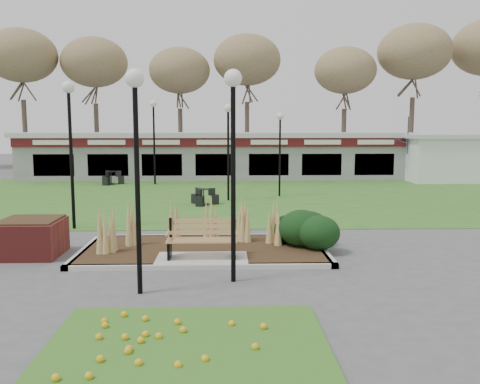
{
  "coord_description": "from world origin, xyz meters",
  "views": [
    {
      "loc": [
        0.57,
        -11.86,
        3.29
      ],
      "look_at": [
        0.98,
        2.0,
        1.49
      ],
      "focal_mm": 38.0,
      "sensor_mm": 36.0,
      "label": 1
    }
  ],
  "objects_px": {
    "lamp_post_mid_right": "(228,131)",
    "food_pavilion": "(216,155)",
    "car_black": "(56,164)",
    "lamp_post_mid_left": "(70,122)",
    "lamp_post_near_left": "(233,129)",
    "patio_umbrella": "(407,153)",
    "bistro_set_a": "(204,199)",
    "park_bench": "(202,238)",
    "lamp_post_far_left": "(154,123)",
    "service_hut": "(442,157)",
    "brick_planter": "(31,237)",
    "lamp_post_near_right": "(136,132)",
    "bistro_set_b": "(111,180)",
    "lamp_post_far_right": "(280,136)"
  },
  "relations": [
    {
      "from": "lamp_post_mid_right",
      "to": "food_pavilion",
      "type": "bearing_deg",
      "value": 94.3
    },
    {
      "from": "car_black",
      "to": "lamp_post_mid_left",
      "type": "bearing_deg",
      "value": -174.0
    },
    {
      "from": "lamp_post_near_left",
      "to": "patio_umbrella",
      "type": "bearing_deg",
      "value": 61.15
    },
    {
      "from": "bistro_set_a",
      "to": "park_bench",
      "type": "bearing_deg",
      "value": -87.87
    },
    {
      "from": "park_bench",
      "to": "car_black",
      "type": "xyz_separation_m",
      "value": [
        -11.58,
        24.68,
        0.03
      ]
    },
    {
      "from": "park_bench",
      "to": "patio_umbrella",
      "type": "distance_m",
      "value": 21.12
    },
    {
      "from": "lamp_post_near_left",
      "to": "lamp_post_far_left",
      "type": "relative_size",
      "value": 0.94
    },
    {
      "from": "service_hut",
      "to": "car_black",
      "type": "distance_m",
      "value": 26.03
    },
    {
      "from": "lamp_post_near_left",
      "to": "patio_umbrella",
      "type": "relative_size",
      "value": 1.59
    },
    {
      "from": "brick_planter",
      "to": "lamp_post_near_right",
      "type": "relative_size",
      "value": 0.34
    },
    {
      "from": "patio_umbrella",
      "to": "car_black",
      "type": "distance_m",
      "value": 24.02
    },
    {
      "from": "lamp_post_mid_right",
      "to": "lamp_post_mid_left",
      "type": "bearing_deg",
      "value": -129.48
    },
    {
      "from": "food_pavilion",
      "to": "car_black",
      "type": "distance_m",
      "value": 12.63
    },
    {
      "from": "bistro_set_a",
      "to": "car_black",
      "type": "height_order",
      "value": "car_black"
    },
    {
      "from": "lamp_post_far_left",
      "to": "park_bench",
      "type": "bearing_deg",
      "value": -78.45
    },
    {
      "from": "food_pavilion",
      "to": "patio_umbrella",
      "type": "height_order",
      "value": "food_pavilion"
    },
    {
      "from": "service_hut",
      "to": "lamp_post_near_right",
      "type": "relative_size",
      "value": 1.01
    },
    {
      "from": "lamp_post_mid_right",
      "to": "brick_planter",
      "type": "bearing_deg",
      "value": -118.33
    },
    {
      "from": "lamp_post_near_left",
      "to": "car_black",
      "type": "xyz_separation_m",
      "value": [
        -12.32,
        26.27,
        -2.62
      ]
    },
    {
      "from": "bistro_set_b",
      "to": "car_black",
      "type": "bearing_deg",
      "value": 125.64
    },
    {
      "from": "lamp_post_far_left",
      "to": "patio_umbrella",
      "type": "xyz_separation_m",
      "value": [
        14.81,
        1.0,
        -1.71
      ]
    },
    {
      "from": "lamp_post_mid_right",
      "to": "lamp_post_near_left",
      "type": "bearing_deg",
      "value": -89.88
    },
    {
      "from": "lamp_post_near_left",
      "to": "lamp_post_mid_right",
      "type": "distance_m",
      "value": 11.83
    },
    {
      "from": "park_bench",
      "to": "bistro_set_a",
      "type": "xyz_separation_m",
      "value": [
        -0.34,
        9.05,
        -0.35
      ]
    },
    {
      "from": "lamp_post_mid_left",
      "to": "lamp_post_near_left",
      "type": "bearing_deg",
      "value": -48.63
    },
    {
      "from": "lamp_post_near_right",
      "to": "patio_umbrella",
      "type": "height_order",
      "value": "lamp_post_near_right"
    },
    {
      "from": "lamp_post_mid_right",
      "to": "patio_umbrella",
      "type": "xyz_separation_m",
      "value": [
        10.68,
        7.52,
        -1.36
      ]
    },
    {
      "from": "lamp_post_near_left",
      "to": "lamp_post_mid_right",
      "type": "height_order",
      "value": "lamp_post_near_left"
    },
    {
      "from": "park_bench",
      "to": "food_pavilion",
      "type": "relative_size",
      "value": 0.07
    },
    {
      "from": "food_pavilion",
      "to": "lamp_post_mid_left",
      "type": "height_order",
      "value": "lamp_post_mid_left"
    },
    {
      "from": "service_hut",
      "to": "bistro_set_b",
      "type": "distance_m",
      "value": 19.46
    },
    {
      "from": "brick_planter",
      "to": "food_pavilion",
      "type": "relative_size",
      "value": 0.06
    },
    {
      "from": "park_bench",
      "to": "lamp_post_far_right",
      "type": "bearing_deg",
      "value": 74.83
    },
    {
      "from": "park_bench",
      "to": "lamp_post_far_left",
      "type": "height_order",
      "value": "lamp_post_far_left"
    },
    {
      "from": "food_pavilion",
      "to": "bistro_set_a",
      "type": "relative_size",
      "value": 20.31
    },
    {
      "from": "bistro_set_a",
      "to": "lamp_post_far_right",
      "type": "bearing_deg",
      "value": 35.93
    },
    {
      "from": "lamp_post_mid_right",
      "to": "bistro_set_b",
      "type": "bearing_deg",
      "value": 135.41
    },
    {
      "from": "service_hut",
      "to": "lamp_post_far_right",
      "type": "bearing_deg",
      "value": -149.17
    },
    {
      "from": "lamp_post_near_right",
      "to": "lamp_post_mid_left",
      "type": "xyz_separation_m",
      "value": [
        -3.18,
        6.47,
        0.24
      ]
    },
    {
      "from": "lamp_post_near_left",
      "to": "bistro_set_a",
      "type": "height_order",
      "value": "lamp_post_near_left"
    },
    {
      "from": "bistro_set_a",
      "to": "lamp_post_far_left",
      "type": "bearing_deg",
      "value": 111.84
    },
    {
      "from": "food_pavilion",
      "to": "service_hut",
      "type": "xyz_separation_m",
      "value": [
        13.5,
        -1.96,
        -0.03
      ]
    },
    {
      "from": "food_pavilion",
      "to": "bistro_set_b",
      "type": "height_order",
      "value": "food_pavilion"
    },
    {
      "from": "patio_umbrella",
      "to": "food_pavilion",
      "type": "bearing_deg",
      "value": 170.22
    },
    {
      "from": "park_bench",
      "to": "car_black",
      "type": "height_order",
      "value": "car_black"
    },
    {
      "from": "lamp_post_mid_left",
      "to": "bistro_set_a",
      "type": "xyz_separation_m",
      "value": [
        3.97,
        4.91,
        -3.18
      ]
    },
    {
      "from": "brick_planter",
      "to": "food_pavilion",
      "type": "distance_m",
      "value": 19.49
    },
    {
      "from": "food_pavilion",
      "to": "lamp_post_mid_right",
      "type": "relative_size",
      "value": 5.79
    },
    {
      "from": "lamp_post_mid_left",
      "to": "lamp_post_far_left",
      "type": "height_order",
      "value": "lamp_post_far_left"
    },
    {
      "from": "food_pavilion",
      "to": "lamp_post_mid_right",
      "type": "xyz_separation_m",
      "value": [
        0.71,
        -9.48,
        1.62
      ]
    }
  ]
}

